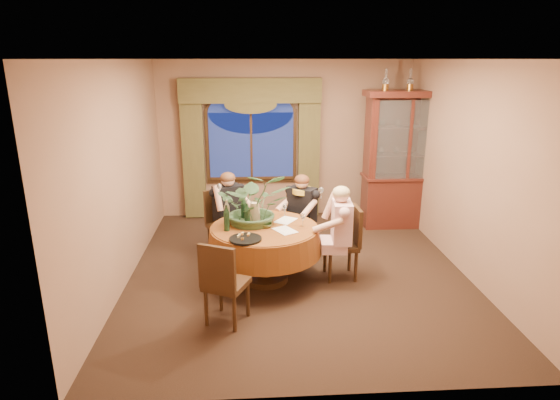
{
  "coord_description": "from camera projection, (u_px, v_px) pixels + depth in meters",
  "views": [
    {
      "loc": [
        -0.6,
        -5.87,
        2.8
      ],
      "look_at": [
        -0.25,
        -0.25,
        1.1
      ],
      "focal_mm": 30.0,
      "sensor_mm": 36.0,
      "label": 1
    }
  ],
  "objects": [
    {
      "name": "person_pink",
      "position": [
        341.0,
        234.0,
        5.99
      ],
      "size": [
        0.45,
        0.49,
        1.29
      ],
      "primitive_type": null,
      "rotation": [
        0.0,
        0.0,
        1.5
      ],
      "color": "#D3A6A8",
      "rests_on": "floor"
    },
    {
      "name": "tasting_paper_0",
      "position": [
        285.0,
        230.0,
        5.82
      ],
      "size": [
        0.33,
        0.36,
        0.0
      ],
      "primitive_type": "cube",
      "rotation": [
        0.0,
        0.0,
        0.52
      ],
      "color": "white",
      "rests_on": "dining_table"
    },
    {
      "name": "chair_back",
      "position": [
        225.0,
        224.0,
        6.85
      ],
      "size": [
        0.58,
        0.58,
        0.96
      ],
      "primitive_type": "cube",
      "rotation": [
        0.0,
        0.0,
        -2.57
      ],
      "color": "black",
      "rests_on": "floor"
    },
    {
      "name": "window",
      "position": [
        251.0,
        146.0,
        8.36
      ],
      "size": [
        1.62,
        0.1,
        1.32
      ],
      "primitive_type": null,
      "color": "navy",
      "rests_on": "wall_back"
    },
    {
      "name": "chair_right",
      "position": [
        341.0,
        243.0,
        6.14
      ],
      "size": [
        0.44,
        0.44,
        0.96
      ],
      "primitive_type": "cube",
      "rotation": [
        0.0,
        0.0,
        -4.67
      ],
      "color": "black",
      "rests_on": "floor"
    },
    {
      "name": "dining_table",
      "position": [
        265.0,
        254.0,
        6.08
      ],
      "size": [
        1.77,
        1.77,
        0.75
      ],
      "primitive_type": "cylinder",
      "rotation": [
        0.0,
        0.0,
        -0.23
      ],
      "color": "maroon",
      "rests_on": "floor"
    },
    {
      "name": "wall_back",
      "position": [
        284.0,
        140.0,
        8.43
      ],
      "size": [
        4.5,
        0.0,
        4.5
      ],
      "primitive_type": "plane",
      "rotation": [
        1.57,
        0.0,
        0.0
      ],
      "color": "#8A644B",
      "rests_on": "ground"
    },
    {
      "name": "wine_bottle_3",
      "position": [
        226.0,
        218.0,
        5.78
      ],
      "size": [
        0.07,
        0.07,
        0.33
      ],
      "primitive_type": "cylinder",
      "color": "black",
      "rests_on": "dining_table"
    },
    {
      "name": "ceiling",
      "position": [
        300.0,
        59.0,
        5.64
      ],
      "size": [
        5.0,
        5.0,
        0.0
      ],
      "primitive_type": "plane",
      "rotation": [
        3.14,
        0.0,
        0.0
      ],
      "color": "white",
      "rests_on": "wall_back"
    },
    {
      "name": "cheese_platter",
      "position": [
        245.0,
        239.0,
        5.52
      ],
      "size": [
        0.39,
        0.39,
        0.02
      ],
      "primitive_type": "cylinder",
      "color": "black",
      "rests_on": "dining_table"
    },
    {
      "name": "wine_bottle_1",
      "position": [
        247.0,
        216.0,
        5.84
      ],
      "size": [
        0.07,
        0.07,
        0.33
      ],
      "primitive_type": "cylinder",
      "color": "black",
      "rests_on": "dining_table"
    },
    {
      "name": "stoneware_vase",
      "position": [
        255.0,
        213.0,
        6.03
      ],
      "size": [
        0.15,
        0.15,
        0.29
      ],
      "primitive_type": null,
      "color": "gray",
      "rests_on": "dining_table"
    },
    {
      "name": "wine_glass_person_pink",
      "position": [
        303.0,
        220.0,
        5.94
      ],
      "size": [
        0.07,
        0.07,
        0.18
      ],
      "primitive_type": null,
      "color": "silver",
      "rests_on": "dining_table"
    },
    {
      "name": "person_back",
      "position": [
        228.0,
        214.0,
        6.8
      ],
      "size": [
        0.6,
        0.59,
        1.27
      ],
      "primitive_type": null,
      "rotation": [
        0.0,
        0.0,
        -2.62
      ],
      "color": "black",
      "rests_on": "floor"
    },
    {
      "name": "tasting_paper_1",
      "position": [
        286.0,
        220.0,
        6.18
      ],
      "size": [
        0.34,
        0.37,
        0.0
      ],
      "primitive_type": "cube",
      "rotation": [
        0.0,
        0.0,
        -0.59
      ],
      "color": "white",
      "rests_on": "dining_table"
    },
    {
      "name": "chair_back_right",
      "position": [
        294.0,
        222.0,
        6.95
      ],
      "size": [
        0.57,
        0.57,
        0.96
      ],
      "primitive_type": "cube",
      "rotation": [
        0.0,
        0.0,
        -3.62
      ],
      "color": "black",
      "rests_on": "floor"
    },
    {
      "name": "drapery_right",
      "position": [
        309.0,
        153.0,
        8.41
      ],
      "size": [
        0.38,
        0.14,
        2.32
      ],
      "primitive_type": "cube",
      "color": "#474322",
      "rests_on": "floor"
    },
    {
      "name": "person_scarf",
      "position": [
        302.0,
        216.0,
        6.78
      ],
      "size": [
        0.6,
        0.59,
        1.24
      ],
      "primitive_type": null,
      "rotation": [
        0.0,
        0.0,
        -3.78
      ],
      "color": "black",
      "rests_on": "floor"
    },
    {
      "name": "wine_glass_person_back",
      "position": [
        245.0,
        210.0,
        6.33
      ],
      "size": [
        0.07,
        0.07,
        0.18
      ],
      "primitive_type": null,
      "color": "silver",
      "rests_on": "dining_table"
    },
    {
      "name": "wall_right",
      "position": [
        467.0,
        169.0,
        6.18
      ],
      "size": [
        0.0,
        5.0,
        5.0
      ],
      "primitive_type": "plane",
      "rotation": [
        1.57,
        0.0,
        -1.57
      ],
      "color": "#8A644B",
      "rests_on": "ground"
    },
    {
      "name": "swag_valance",
      "position": [
        250.0,
        91.0,
        8.0
      ],
      "size": [
        2.45,
        0.16,
        0.42
      ],
      "primitive_type": null,
      "color": "#474322",
      "rests_on": "wall_back"
    },
    {
      "name": "oil_lamp_center",
      "position": [
        410.0,
        79.0,
        7.52
      ],
      "size": [
        0.11,
        0.11,
        0.34
      ],
      "primitive_type": null,
      "color": "#A5722D",
      "rests_on": "china_cabinet"
    },
    {
      "name": "olive_bowl",
      "position": [
        266.0,
        225.0,
        5.94
      ],
      "size": [
        0.16,
        0.16,
        0.05
      ],
      "primitive_type": "imported",
      "color": "#46592C",
      "rests_on": "dining_table"
    },
    {
      "name": "floor",
      "position": [
        297.0,
        271.0,
        6.45
      ],
      "size": [
        5.0,
        5.0,
        0.0
      ],
      "primitive_type": "plane",
      "color": "black",
      "rests_on": "ground"
    },
    {
      "name": "drapery_left",
      "position": [
        193.0,
        154.0,
        8.29
      ],
      "size": [
        0.38,
        0.14,
        2.32
      ],
      "primitive_type": "cube",
      "color": "#474322",
      "rests_on": "floor"
    },
    {
      "name": "wine_bottle_2",
      "position": [
        227.0,
        212.0,
        6.0
      ],
      "size": [
        0.07,
        0.07,
        0.33
      ],
      "primitive_type": "cylinder",
      "color": "tan",
      "rests_on": "dining_table"
    },
    {
      "name": "wine_glass_person_scarf",
      "position": [
        285.0,
        210.0,
        6.34
      ],
      "size": [
        0.07,
        0.07,
        0.18
      ],
      "primitive_type": null,
      "color": "silver",
      "rests_on": "dining_table"
    },
    {
      "name": "china_cabinet",
      "position": [
        404.0,
        160.0,
        7.91
      ],
      "size": [
        1.43,
        0.56,
        2.31
      ],
      "primitive_type": "cube",
      "color": "#3C1510",
      "rests_on": "floor"
    },
    {
      "name": "wine_bottle_0",
      "position": [
        244.0,
        209.0,
        6.13
      ],
      "size": [
        0.07,
        0.07,
        0.33
      ],
      "primitive_type": "cylinder",
      "color": "black",
      "rests_on": "dining_table"
    },
    {
      "name": "oil_lamp_left",
      "position": [
        386.0,
        80.0,
        7.5
      ],
      "size": [
        0.11,
        0.11,
        0.34
      ],
      "primitive_type": null,
      "color": "#A5722D",
      "rests_on": "china_cabinet"
    },
    {
      "name": "arched_transom",
      "position": [
        251.0,
        102.0,
        8.13
      ],
      "size": [
        1.6,
        0.06,
        0.44
      ],
      "primitive_type": null,
      "color": "navy",
      "rests_on": "wall_back"
    },
    {
      "name": "oil_lamp_right",
      "position": [
        435.0,
        79.0,
        7.55
      ],
      "size": [
        0.11,
        0.11,
        0.34
      ],
      "primitive_type": null,
      "color": "#A5722D",
      "rests_on": "china_cabinet"
    },
    {
      "name": "chair_front_left",
      "position": [
        227.0,
        281.0,
        5.09
      ],
      "size": [
        0.56,
        0.56,
        0.96
      ],
      "primitive_type": "cube",
      "rotation": [
        0.0,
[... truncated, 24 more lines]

